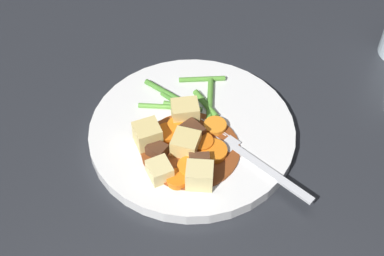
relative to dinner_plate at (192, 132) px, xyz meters
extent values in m
plane|color=#26282D|center=(0.00, 0.00, -0.01)|extent=(3.00, 3.00, 0.00)
cylinder|color=white|center=(0.00, 0.00, 0.00)|extent=(0.26, 0.26, 0.02)
cylinder|color=brown|center=(0.04, 0.00, 0.01)|extent=(0.12, 0.12, 0.00)
cylinder|color=orange|center=(0.03, 0.01, 0.01)|extent=(0.03, 0.03, 0.01)
cylinder|color=orange|center=(0.01, -0.02, 0.02)|extent=(0.04, 0.04, 0.01)
cylinder|color=orange|center=(0.02, -0.03, 0.01)|extent=(0.04, 0.04, 0.01)
cylinder|color=orange|center=(0.04, 0.03, 0.01)|extent=(0.05, 0.05, 0.01)
cylinder|color=orange|center=(0.08, -0.01, 0.01)|extent=(0.04, 0.04, 0.01)
cylinder|color=orange|center=(0.07, 0.00, 0.01)|extent=(0.04, 0.04, 0.01)
cylinder|color=orange|center=(0.00, 0.03, 0.01)|extent=(0.03, 0.03, 0.01)
cube|color=#EAD68C|center=(0.09, 0.01, 0.02)|extent=(0.03, 0.03, 0.03)
cube|color=#E5CC7A|center=(0.04, -0.01, 0.02)|extent=(0.04, 0.04, 0.03)
cube|color=#E5CC7A|center=(-0.01, -0.01, 0.02)|extent=(0.03, 0.04, 0.03)
cube|color=#EAD68C|center=(0.08, -0.03, 0.02)|extent=(0.04, 0.04, 0.02)
cube|color=#E5CC7A|center=(0.03, -0.05, 0.02)|extent=(0.04, 0.04, 0.03)
cube|color=#56331E|center=(0.07, 0.01, 0.02)|extent=(0.02, 0.03, 0.02)
cube|color=#4C2B19|center=(0.05, -0.04, 0.02)|extent=(0.03, 0.03, 0.02)
cube|color=#4C2B19|center=(0.02, 0.00, 0.02)|extent=(0.04, 0.04, 0.02)
cylinder|color=#599E38|center=(-0.04, 0.02, 0.01)|extent=(0.05, 0.04, 0.01)
cylinder|color=#599E38|center=(-0.09, 0.01, 0.01)|extent=(0.01, 0.06, 0.01)
cylinder|color=#66AD42|center=(-0.03, -0.04, 0.01)|extent=(0.01, 0.07, 0.01)
cylinder|color=#4C8E33|center=(-0.04, -0.02, 0.01)|extent=(0.04, 0.05, 0.01)
cylinder|color=#599E38|center=(-0.05, 0.02, 0.01)|extent=(0.08, 0.01, 0.01)
cylinder|color=#4C8E33|center=(-0.06, -0.04, 0.01)|extent=(0.05, 0.06, 0.01)
cylinder|color=#599E38|center=(-0.03, -0.01, 0.01)|extent=(0.02, 0.05, 0.01)
cube|color=silver|center=(0.07, 0.10, 0.01)|extent=(0.08, 0.09, 0.00)
cube|color=silver|center=(0.03, 0.05, 0.01)|extent=(0.03, 0.03, 0.00)
cylinder|color=silver|center=(0.00, 0.03, 0.01)|extent=(0.03, 0.03, 0.00)
cylinder|color=silver|center=(0.00, 0.03, 0.01)|extent=(0.03, 0.03, 0.00)
cylinder|color=silver|center=(0.01, 0.02, 0.01)|extent=(0.03, 0.03, 0.00)
cylinder|color=silver|center=(0.01, 0.02, 0.01)|extent=(0.03, 0.03, 0.00)
camera|label=1|loc=(0.45, 0.02, 0.52)|focal=49.77mm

